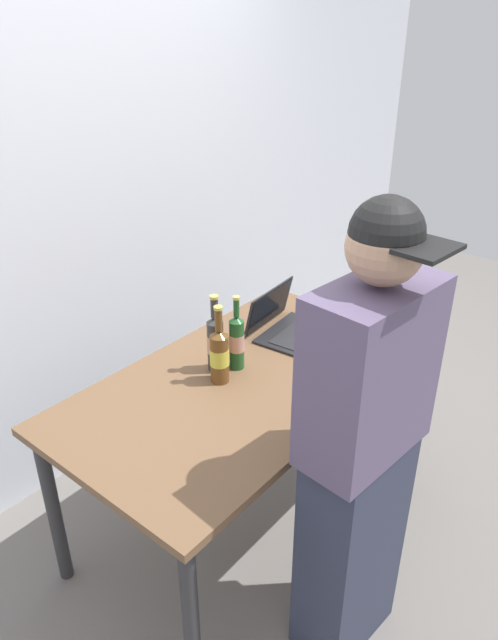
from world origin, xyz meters
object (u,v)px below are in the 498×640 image
at_px(person_figure, 361,453).
at_px(laptop, 286,324).
at_px(beer_bottle_amber, 215,342).
at_px(beer_bottle_dark, 219,354).
at_px(beer_bottle_brown, 237,341).

bearing_deg(person_figure, laptop, 50.25).
bearing_deg(beer_bottle_amber, person_figure, -102.08).
relative_size(beer_bottle_dark, person_figure, 0.20).
height_order(laptop, beer_bottle_amber, beer_bottle_amber).
bearing_deg(laptop, beer_bottle_amber, 175.19).
distance_m(beer_bottle_amber, person_figure, 0.78).
xyz_separation_m(beer_bottle_amber, beer_bottle_dark, (-0.05, -0.07, -0.01)).
height_order(beer_bottle_brown, beer_bottle_amber, beer_bottle_amber).
xyz_separation_m(laptop, beer_bottle_dark, (-0.49, -0.03, 0.08)).
distance_m(laptop, beer_bottle_amber, 0.45).
xyz_separation_m(laptop, beer_bottle_amber, (-0.44, 0.04, 0.09)).
bearing_deg(beer_bottle_amber, beer_bottle_dark, -127.47).
height_order(beer_bottle_amber, person_figure, person_figure).
bearing_deg(beer_bottle_dark, beer_bottle_amber, 52.53).
xyz_separation_m(beer_bottle_brown, person_figure, (-0.23, -0.71, -0.05)).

